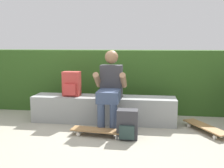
% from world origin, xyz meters
% --- Properties ---
extents(ground_plane, '(24.00, 24.00, 0.00)m').
position_xyz_m(ground_plane, '(0.00, 0.00, 0.00)').
color(ground_plane, gray).
extents(bench_main, '(2.33, 0.42, 0.43)m').
position_xyz_m(bench_main, '(0.00, 0.41, 0.21)').
color(bench_main, gray).
rests_on(bench_main, ground).
extents(person_skater, '(0.49, 0.62, 1.18)m').
position_xyz_m(person_skater, '(0.14, 0.21, 0.63)').
color(person_skater, '#333338').
rests_on(person_skater, ground).
extents(skateboard_near_person, '(0.82, 0.30, 0.09)m').
position_xyz_m(skateboard_near_person, '(0.05, -0.25, 0.07)').
color(skateboard_near_person, olive).
rests_on(skateboard_near_person, ground).
extents(skateboard_beside_bench, '(0.56, 0.80, 0.09)m').
position_xyz_m(skateboard_beside_bench, '(1.56, 0.11, 0.07)').
color(skateboard_beside_bench, olive).
rests_on(skateboard_beside_bench, ground).
extents(backpack_on_bench, '(0.28, 0.23, 0.40)m').
position_xyz_m(backpack_on_bench, '(-0.53, 0.40, 0.62)').
color(backpack_on_bench, '#B23833').
rests_on(backpack_on_bench, bench_main).
extents(backpack_on_ground, '(0.28, 0.23, 0.40)m').
position_xyz_m(backpack_on_ground, '(0.45, -0.30, 0.19)').
color(backpack_on_ground, '#333338').
rests_on(backpack_on_ground, ground).
extents(hedge_row, '(6.41, 0.53, 1.16)m').
position_xyz_m(hedge_row, '(-0.48, 1.23, 0.58)').
color(hedge_row, '#2D501C').
rests_on(hedge_row, ground).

